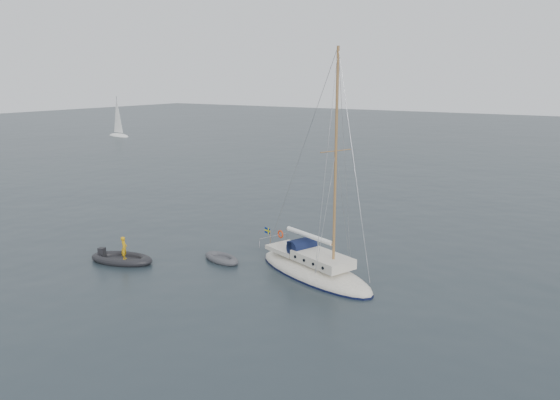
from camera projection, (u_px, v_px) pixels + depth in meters
The scene contains 5 objects.
ground at pixel (322, 283), 30.20m from camera, with size 300.00×300.00×0.00m, color black.
sailboat at pixel (315, 259), 31.13m from camera, with size 9.32×2.79×13.27m.
dinghy at pixel (222, 258), 33.73m from camera, with size 2.79×1.26×0.40m.
rib at pixel (122, 258), 33.55m from camera, with size 4.10×1.86×1.67m.
distant_yacht_a at pixel (118, 118), 103.04m from camera, with size 6.07×3.24×8.04m.
Camera 1 is at (13.31, -25.23, 11.18)m, focal length 35.00 mm.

